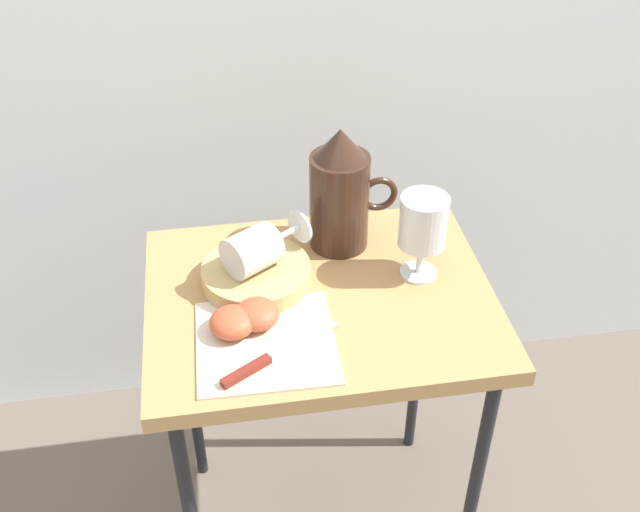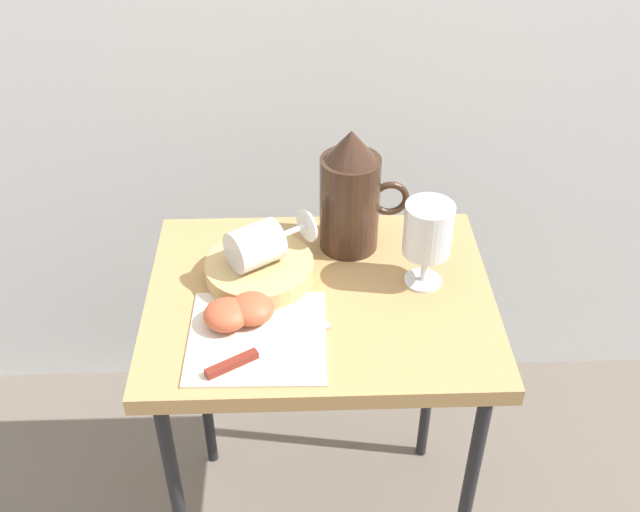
{
  "view_description": "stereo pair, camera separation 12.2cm",
  "coord_description": "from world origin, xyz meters",
  "px_view_note": "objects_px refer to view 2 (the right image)",
  "views": [
    {
      "loc": [
        -0.15,
        -0.95,
        1.49
      ],
      "look_at": [
        0.0,
        0.0,
        0.75
      ],
      "focal_mm": 42.54,
      "sensor_mm": 36.0,
      "label": 1
    },
    {
      "loc": [
        -0.03,
        -0.97,
        1.49
      ],
      "look_at": [
        0.0,
        0.0,
        0.75
      ],
      "focal_mm": 42.54,
      "sensor_mm": 36.0,
      "label": 2
    }
  ],
  "objects_px": {
    "pitcher": "(350,201)",
    "wine_glass_upright": "(428,233)",
    "apple_half_right": "(251,308)",
    "knife": "(251,356)",
    "table": "(320,324)",
    "apple_half_left": "(226,315)",
    "wine_glass_tipped_near": "(258,245)",
    "basket_tray": "(260,270)"
  },
  "relations": [
    {
      "from": "basket_tray",
      "to": "wine_glass_tipped_near",
      "type": "relative_size",
      "value": 1.16
    },
    {
      "from": "apple_half_right",
      "to": "table",
      "type": "bearing_deg",
      "value": 28.45
    },
    {
      "from": "basket_tray",
      "to": "wine_glass_tipped_near",
      "type": "height_order",
      "value": "wine_glass_tipped_near"
    },
    {
      "from": "pitcher",
      "to": "wine_glass_upright",
      "type": "distance_m",
      "value": 0.16
    },
    {
      "from": "knife",
      "to": "wine_glass_upright",
      "type": "bearing_deg",
      "value": 31.85
    },
    {
      "from": "apple_half_left",
      "to": "knife",
      "type": "height_order",
      "value": "apple_half_left"
    },
    {
      "from": "pitcher",
      "to": "wine_glass_upright",
      "type": "height_order",
      "value": "pitcher"
    },
    {
      "from": "table",
      "to": "basket_tray",
      "type": "xyz_separation_m",
      "value": [
        -0.1,
        0.05,
        0.08
      ]
    },
    {
      "from": "wine_glass_upright",
      "to": "apple_half_right",
      "type": "bearing_deg",
      "value": -163.19
    },
    {
      "from": "pitcher",
      "to": "wine_glass_tipped_near",
      "type": "height_order",
      "value": "pitcher"
    },
    {
      "from": "table",
      "to": "knife",
      "type": "xyz_separation_m",
      "value": [
        -0.11,
        -0.15,
        0.08
      ]
    },
    {
      "from": "knife",
      "to": "table",
      "type": "bearing_deg",
      "value": 54.09
    },
    {
      "from": "pitcher",
      "to": "apple_half_right",
      "type": "distance_m",
      "value": 0.27
    },
    {
      "from": "knife",
      "to": "pitcher",
      "type": "bearing_deg",
      "value": 59.95
    },
    {
      "from": "table",
      "to": "basket_tray",
      "type": "relative_size",
      "value": 3.61
    },
    {
      "from": "table",
      "to": "wine_glass_upright",
      "type": "xyz_separation_m",
      "value": [
        0.18,
        0.03,
        0.17
      ]
    },
    {
      "from": "pitcher",
      "to": "wine_glass_upright",
      "type": "xyz_separation_m",
      "value": [
        0.12,
        -0.11,
        0.01
      ]
    },
    {
      "from": "wine_glass_tipped_near",
      "to": "apple_half_left",
      "type": "distance_m",
      "value": 0.14
    },
    {
      "from": "basket_tray",
      "to": "knife",
      "type": "relative_size",
      "value": 0.97
    },
    {
      "from": "table",
      "to": "wine_glass_upright",
      "type": "distance_m",
      "value": 0.25
    },
    {
      "from": "basket_tray",
      "to": "knife",
      "type": "distance_m",
      "value": 0.2
    },
    {
      "from": "wine_glass_upright",
      "to": "apple_half_right",
      "type": "xyz_separation_m",
      "value": [
        -0.29,
        -0.09,
        -0.08
      ]
    },
    {
      "from": "pitcher",
      "to": "apple_half_left",
      "type": "relative_size",
      "value": 3.19
    },
    {
      "from": "wine_glass_upright",
      "to": "apple_half_left",
      "type": "relative_size",
      "value": 2.14
    },
    {
      "from": "pitcher",
      "to": "wine_glass_tipped_near",
      "type": "relative_size",
      "value": 1.45
    },
    {
      "from": "table",
      "to": "wine_glass_tipped_near",
      "type": "relative_size",
      "value": 4.18
    },
    {
      "from": "wine_glass_upright",
      "to": "wine_glass_tipped_near",
      "type": "distance_m",
      "value": 0.28
    },
    {
      "from": "basket_tray",
      "to": "knife",
      "type": "bearing_deg",
      "value": -92.21
    },
    {
      "from": "pitcher",
      "to": "knife",
      "type": "height_order",
      "value": "pitcher"
    },
    {
      "from": "table",
      "to": "pitcher",
      "type": "height_order",
      "value": "pitcher"
    },
    {
      "from": "table",
      "to": "wine_glass_tipped_near",
      "type": "bearing_deg",
      "value": 156.02
    },
    {
      "from": "apple_half_left",
      "to": "apple_half_right",
      "type": "relative_size",
      "value": 1.0
    },
    {
      "from": "knife",
      "to": "apple_half_left",
      "type": "bearing_deg",
      "value": 117.8
    },
    {
      "from": "pitcher",
      "to": "apple_half_right",
      "type": "relative_size",
      "value": 3.19
    },
    {
      "from": "pitcher",
      "to": "wine_glass_tipped_near",
      "type": "distance_m",
      "value": 0.19
    },
    {
      "from": "wine_glass_tipped_near",
      "to": "knife",
      "type": "height_order",
      "value": "wine_glass_tipped_near"
    },
    {
      "from": "basket_tray",
      "to": "wine_glass_tipped_near",
      "type": "bearing_deg",
      "value": -172.5
    },
    {
      "from": "basket_tray",
      "to": "knife",
      "type": "xyz_separation_m",
      "value": [
        -0.01,
        -0.2,
        -0.01
      ]
    },
    {
      "from": "wine_glass_tipped_near",
      "to": "table",
      "type": "bearing_deg",
      "value": -23.98
    },
    {
      "from": "apple_half_right",
      "to": "knife",
      "type": "height_order",
      "value": "apple_half_right"
    },
    {
      "from": "table",
      "to": "knife",
      "type": "bearing_deg",
      "value": -125.91
    },
    {
      "from": "table",
      "to": "pitcher",
      "type": "bearing_deg",
      "value": 67.27
    }
  ]
}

